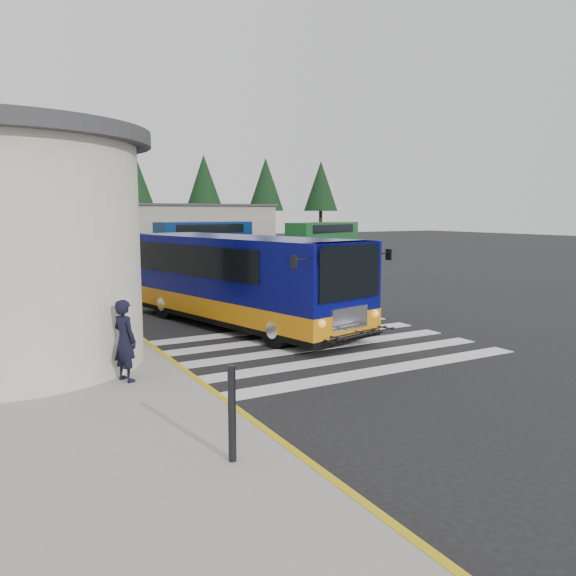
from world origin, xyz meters
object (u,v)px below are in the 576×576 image
transit_bus (240,283)px  far_bus_a (204,235)px  bollard (232,414)px  far_bus_b (323,234)px  pedestrian_a (125,340)px

transit_bus → far_bus_a: bearing=58.0°
bollard → far_bus_a: size_ratio=0.14×
transit_bus → far_bus_a: (10.75, 31.35, 0.18)m
transit_bus → far_bus_b: bearing=40.2°
pedestrian_a → far_bus_a: 38.89m
bollard → far_bus_a: bearing=69.7°
transit_bus → bollard: size_ratio=7.62×
far_bus_a → pedestrian_a: bearing=147.7°
transit_bus → bollard: 9.54m
transit_bus → bollard: bearing=-128.0°
bollard → far_bus_a: (14.77, 39.99, 0.66)m
bollard → far_bus_b: 44.20m
bollard → far_bus_b: size_ratio=0.15×
pedestrian_a → far_bus_b: far_bus_b is taller
transit_bus → pedestrian_a: size_ratio=6.15×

